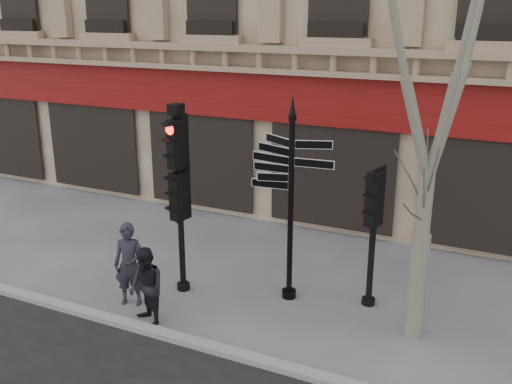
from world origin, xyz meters
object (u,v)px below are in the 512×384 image
traffic_signal_secondary (374,214)px  plane_tree (442,29)px  pedestrian_a (130,264)px  traffic_signal_main (179,177)px  pedestrian_b (146,287)px  fingerpost (291,166)px

traffic_signal_secondary → plane_tree: 3.78m
traffic_signal_secondary → pedestrian_a: size_ratio=1.62×
traffic_signal_secondary → traffic_signal_main: bearing=-151.1°
plane_tree → pedestrian_a: size_ratio=4.49×
traffic_signal_main → pedestrian_b: (0.16, -1.52, -1.77)m
plane_tree → pedestrian_b: plane_tree is taller
fingerpost → traffic_signal_secondary: (1.60, 0.42, -0.88)m
pedestrian_a → fingerpost: bearing=9.5°
plane_tree → pedestrian_b: size_ratio=5.01×
pedestrian_a → pedestrian_b: pedestrian_a is taller
plane_tree → pedestrian_a: bearing=-167.2°
fingerpost → pedestrian_a: size_ratio=2.43×
plane_tree → pedestrian_a: (-5.50, -1.24, -4.65)m
plane_tree → traffic_signal_main: bearing=-176.9°
pedestrian_b → pedestrian_a: bearing=173.8°
traffic_signal_main → pedestrian_a: bearing=-113.5°
traffic_signal_secondary → pedestrian_b: (-3.65, -2.59, -1.20)m
plane_tree → fingerpost: bearing=171.6°
pedestrian_b → fingerpost: bearing=74.6°
fingerpost → plane_tree: (2.66, -0.39, 2.66)m
traffic_signal_secondary → plane_tree: bearing=-24.5°
traffic_signal_secondary → pedestrian_a: bearing=-142.0°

